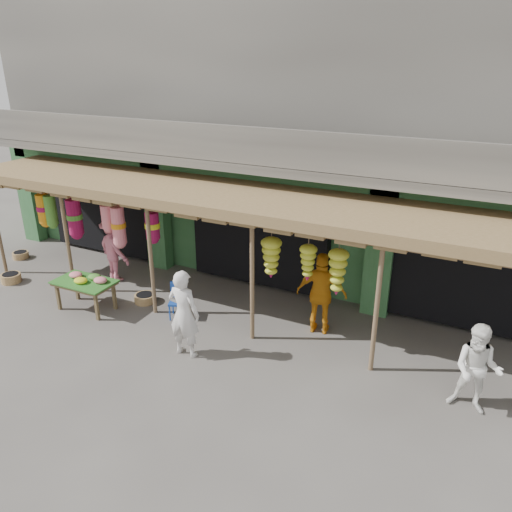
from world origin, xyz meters
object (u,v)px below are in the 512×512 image
at_px(person_right, 477,369).
at_px(person_shopper, 114,248).
at_px(blue_chair, 178,298).
at_px(flower_table, 86,282).
at_px(person_vendor, 322,294).
at_px(person_front, 184,314).

relative_size(person_right, person_shopper, 0.91).
bearing_deg(person_shopper, blue_chair, 179.35).
height_order(flower_table, person_right, person_right).
distance_m(blue_chair, person_vendor, 3.21).
xyz_separation_m(person_vendor, person_shopper, (-5.67, 0.13, -0.03)).
bearing_deg(flower_table, blue_chair, 17.31).
relative_size(flower_table, blue_chair, 1.75).
height_order(person_right, person_shopper, person_shopper).
height_order(blue_chair, person_front, person_front).
distance_m(flower_table, person_shopper, 1.66).
bearing_deg(flower_table, person_front, -10.92).
bearing_deg(person_right, person_front, -167.86).
height_order(flower_table, person_front, person_front).
distance_m(blue_chair, person_front, 1.66).
height_order(blue_chair, person_right, person_right).
height_order(person_front, person_right, person_front).
relative_size(blue_chair, person_right, 0.51).
xyz_separation_m(person_front, person_shopper, (-3.60, 2.12, -0.03)).
xyz_separation_m(blue_chair, person_vendor, (3.08, 0.77, 0.45)).
distance_m(person_right, person_shopper, 8.88).
distance_m(person_vendor, person_shopper, 5.67).
bearing_deg(person_right, flower_table, -174.70).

